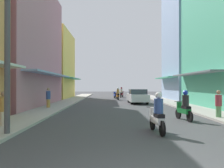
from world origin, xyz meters
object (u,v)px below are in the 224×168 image
at_px(pedestrian_foreground, 48,98).
at_px(pedestrian_midway, 219,105).
at_px(pedestrian_crossing, 4,110).
at_px(motorbike_green, 184,107).
at_px(motorbike_blue, 115,95).
at_px(parked_car, 137,96).
at_px(motorbike_white, 157,115).
at_px(motorbike_maroon, 122,93).
at_px(motorbike_orange, 118,94).
at_px(utility_pole, 7,48).

bearing_deg(pedestrian_foreground, pedestrian_midway, -27.86).
bearing_deg(pedestrian_crossing, motorbike_green, 14.18).
xyz_separation_m(motorbike_blue, pedestrian_midway, (5.06, -19.60, 0.28)).
bearing_deg(parked_car, motorbike_white, -94.05).
relative_size(motorbike_maroon, pedestrian_foreground, 1.07).
bearing_deg(motorbike_blue, motorbike_green, -81.27).
xyz_separation_m(motorbike_maroon, pedestrian_midway, (4.00, -22.26, 0.08)).
bearing_deg(motorbike_orange, pedestrian_foreground, -118.19).
relative_size(motorbike_green, utility_pole, 0.29).
distance_m(motorbike_orange, pedestrian_crossing, 19.76).
relative_size(motorbike_maroon, pedestrian_crossing, 1.12).
bearing_deg(parked_car, pedestrian_crossing, -118.56).
distance_m(motorbike_maroon, pedestrian_foreground, 17.92).
xyz_separation_m(pedestrian_foreground, pedestrian_crossing, (0.24, -8.10, -0.04)).
height_order(motorbike_white, motorbike_green, same).
bearing_deg(motorbike_green, motorbike_orange, 99.46).
xyz_separation_m(motorbike_blue, utility_pole, (-4.45, -23.70, 2.65)).
height_order(motorbike_green, pedestrian_crossing, motorbike_green).
distance_m(motorbike_orange, parked_car, 5.72).
distance_m(motorbike_green, motorbike_blue, 20.22).
bearing_deg(pedestrian_midway, parked_car, 105.30).
bearing_deg(parked_car, motorbike_green, -84.87).
distance_m(pedestrian_midway, pedestrian_crossing, 10.67).
bearing_deg(pedestrian_foreground, motorbike_green, -34.79).
distance_m(parked_car, pedestrian_midway, 11.43).
bearing_deg(pedestrian_foreground, parked_car, 35.47).
relative_size(motorbike_orange, pedestrian_midway, 1.16).
xyz_separation_m(motorbike_white, motorbike_maroon, (0.04, 25.80, 0.00)).
bearing_deg(motorbike_green, pedestrian_midway, 10.78).
bearing_deg(utility_pole, motorbike_blue, 79.36).
bearing_deg(motorbike_blue, motorbike_maroon, 68.29).
xyz_separation_m(motorbike_white, motorbike_green, (2.05, 3.15, 0.00)).
xyz_separation_m(motorbike_blue, parked_car, (2.05, -8.58, 0.24)).
distance_m(motorbike_green, motorbike_maroon, 22.73).
bearing_deg(motorbike_green, pedestrian_crossing, -165.82).
xyz_separation_m(motorbike_maroon, pedestrian_crossing, (-6.37, -24.76, 0.08)).
height_order(parked_car, pedestrian_foreground, pedestrian_foreground).
xyz_separation_m(motorbike_orange, pedestrian_crossing, (-5.57, -18.96, 0.08)).
bearing_deg(motorbike_green, utility_pole, -153.66).
height_order(motorbike_orange, pedestrian_foreground, pedestrian_foreground).
bearing_deg(motorbike_maroon, utility_pole, -101.81).
height_order(motorbike_green, motorbike_blue, motorbike_green).
relative_size(motorbike_orange, utility_pole, 0.29).
relative_size(pedestrian_midway, pedestrian_crossing, 1.00).
height_order(motorbike_maroon, pedestrian_midway, motorbike_maroon).
relative_size(motorbike_white, pedestrian_crossing, 1.15).
bearing_deg(motorbike_maroon, parked_car, -84.99).
distance_m(motorbike_orange, pedestrian_foreground, 12.31).
relative_size(motorbike_white, pedestrian_midway, 1.15).
distance_m(motorbike_orange, motorbike_blue, 3.16).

